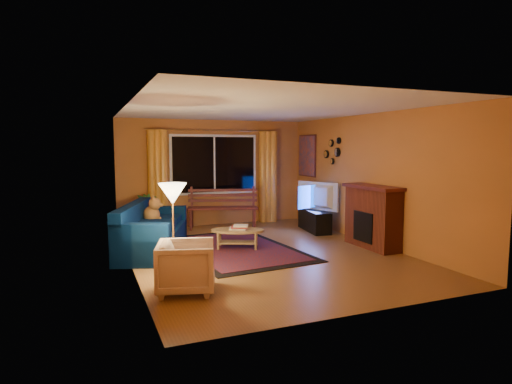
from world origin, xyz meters
name	(u,v)px	position (x,y,z in m)	size (l,w,h in m)	color
floor	(262,253)	(0.00, 0.00, -0.01)	(4.50, 6.00, 0.02)	brown
ceiling	(263,109)	(0.00, 0.00, 2.51)	(4.50, 6.00, 0.02)	white
wall_back	(214,173)	(0.00, 3.01, 1.25)	(4.50, 0.02, 2.50)	#C17638
wall_left	(128,187)	(-2.26, 0.00, 1.25)	(0.02, 6.00, 2.50)	#C17638
wall_right	(370,179)	(2.26, 0.00, 1.25)	(0.02, 6.00, 2.50)	#C17638
window	(214,164)	(0.00, 2.94, 1.45)	(2.00, 0.02, 1.30)	black
curtain_rod	(215,130)	(0.00, 2.90, 2.25)	(0.03, 0.03, 3.20)	#BF8C3F
curtain_left	(158,180)	(-1.35, 2.88, 1.12)	(0.36, 0.36, 2.24)	orange
curtain_right	(268,177)	(1.35, 2.88, 1.12)	(0.36, 0.36, 2.24)	orange
bench	(223,218)	(0.03, 2.40, 0.24)	(1.59, 0.47, 0.48)	#4B1C1A
potted_plant	(147,215)	(-1.69, 2.30, 0.43)	(0.48, 0.48, 0.86)	#235B1E
sofa	(153,228)	(-1.79, 0.76, 0.43)	(0.91, 2.13, 0.86)	#021335
dog	(151,211)	(-1.74, 1.24, 0.67)	(0.32, 0.45, 0.49)	#9F6635
armchair	(186,264)	(-1.71, -1.55, 0.36)	(0.71, 0.66, 0.73)	beige
floor_lamp	(173,231)	(-1.73, -0.83, 0.67)	(0.22, 0.22, 1.34)	#BF8C3F
rug	(235,248)	(-0.36, 0.43, 0.01)	(1.93, 3.05, 0.02)	#61120E
coffee_table	(238,239)	(-0.31, 0.45, 0.18)	(0.98, 0.98, 0.36)	#9E7F50
tv_console	(314,221)	(1.84, 1.38, 0.23)	(0.37, 1.12, 0.47)	black
television	(315,196)	(1.84, 1.38, 0.78)	(1.08, 0.14, 0.62)	black
fireplace	(373,218)	(2.05, -0.40, 0.55)	(0.40, 1.20, 1.10)	maroon
mirror_cluster	(332,150)	(2.21, 1.30, 1.80)	(0.06, 0.60, 0.56)	black
painting	(307,156)	(2.22, 2.45, 1.65)	(0.04, 0.76, 0.96)	#CD4A12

